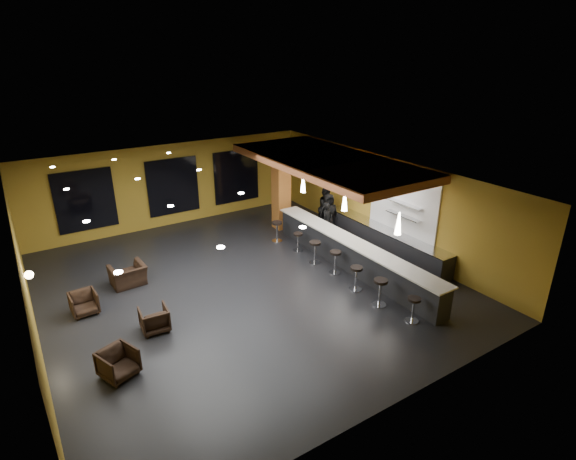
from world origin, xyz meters
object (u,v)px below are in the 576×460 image
pendant_0 (399,223)px  pendant_2 (303,183)px  staff_c (329,213)px  bar_stool_4 (315,250)px  column (281,188)px  staff_b (327,208)px  armchair_c (84,303)px  armchair_b (154,319)px  armchair_d (128,275)px  bar_stool_0 (414,306)px  bar_counter (351,255)px  pendant_1 (345,201)px  bar_stool_1 (380,289)px  bar_stool_5 (298,240)px  prep_counter (383,240)px  bar_stool_2 (356,275)px  armchair_a (118,363)px  bar_stool_6 (277,229)px  bar_stool_3 (335,259)px  staff_a (327,221)px

pendant_0 → pendant_2: 5.00m
staff_c → bar_stool_4: bearing=-118.8°
column → bar_stool_4: (-0.83, -3.59, -1.21)m
staff_b → armchair_c: size_ratio=2.49×
armchair_b → armchair_d: armchair_d is taller
staff_b → bar_stool_0: size_ratio=2.43×
bar_counter → staff_c: staff_c is taller
pendant_1 → pendant_2: (0.00, 2.50, 0.00)m
bar_stool_4 → bar_stool_1: bearing=-90.6°
bar_stool_0 → bar_stool_5: bar_stool_0 is taller
prep_counter → bar_stool_2: size_ratio=7.41×
bar_stool_1 → bar_stool_5: (0.11, 4.54, -0.09)m
bar_counter → pendant_2: bearing=90.0°
bar_stool_0 → pendant_1: bearing=80.4°
staff_b → armchair_d: size_ratio=1.72×
armchair_a → staff_b: bearing=5.2°
bar_counter → bar_stool_5: size_ratio=11.00×
bar_stool_1 → bar_stool_4: 3.34m
armchair_b → bar_stool_6: bar_stool_6 is taller
bar_stool_4 → armchair_d: bearing=161.6°
bar_counter → armchair_d: (-6.85, 3.01, -0.15)m
bar_counter → pendant_1: pendant_1 is taller
staff_b → armchair_d: 8.40m
armchair_d → column: bearing=-170.3°
armchair_a → bar_stool_5: size_ratio=1.07×
staff_c → bar_stool_0: 6.83m
pendant_2 → bar_stool_2: bearing=-101.3°
bar_counter → staff_c: bearing=66.4°
pendant_1 → staff_c: bearing=62.4°
bar_stool_6 → pendant_0: bearing=-80.2°
bar_stool_4 → bar_stool_5: bar_stool_4 is taller
pendant_0 → armchair_a: size_ratio=0.90×
column → pendant_0: 6.63m
bar_stool_1 → bar_stool_3: 2.37m
bar_stool_1 → bar_stool_2: bar_stool_1 is taller
prep_counter → bar_stool_5: 3.23m
armchair_a → bar_stool_6: bar_stool_6 is taller
staff_c → bar_stool_3: bearing=-105.9°
bar_stool_4 → pendant_2: bearing=67.4°
staff_b → armchair_b: 9.11m
armchair_d → bar_stool_4: size_ratio=1.27×
staff_a → bar_stool_6: size_ratio=1.85×
bar_stool_4 → armchair_b: bearing=-171.0°
staff_a → bar_counter: bearing=-125.3°
column → bar_stool_3: size_ratio=4.31×
column → bar_stool_4: bearing=-103.0°
pendant_2 → bar_stool_1: 5.69m
pendant_2 → armchair_d: pendant_2 is taller
staff_b → bar_stool_0: 7.27m
armchair_a → pendant_0: bearing=-25.7°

